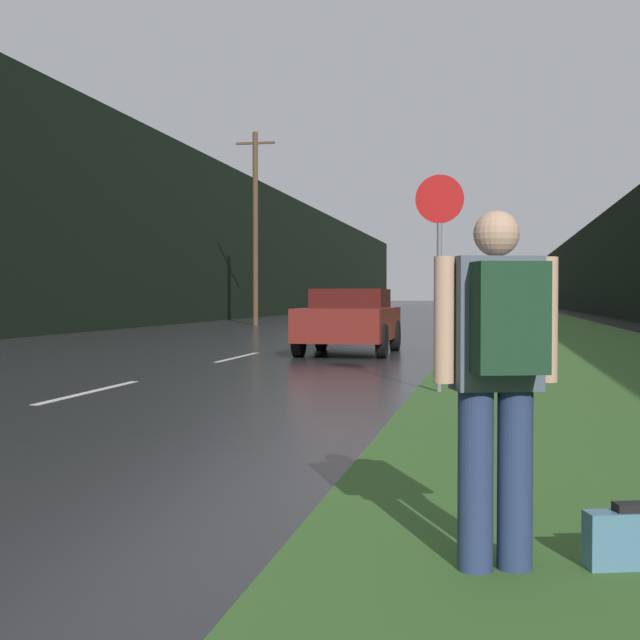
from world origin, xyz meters
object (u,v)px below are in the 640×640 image
object	(u,v)px
hitchhiker_with_backpack	(498,366)
car_passing_near	(350,320)
suitcase	(631,540)
stop_sign	(439,262)

from	to	relation	value
hitchhiker_with_backpack	car_passing_near	distance (m)	15.90
suitcase	car_passing_near	size ratio (longest dim) A/B	0.11
suitcase	car_passing_near	distance (m)	15.87
stop_sign	suitcase	size ratio (longest dim) A/B	6.53
stop_sign	suitcase	bearing A→B (deg)	-79.97
stop_sign	hitchhiker_with_backpack	world-z (taller)	stop_sign
hitchhiker_with_backpack	stop_sign	bearing A→B (deg)	78.42
hitchhiker_with_backpack	car_passing_near	xyz separation A→B (m)	(-3.19, 15.57, -0.20)
stop_sign	car_passing_near	xyz separation A→B (m)	(-2.46, 7.85, -0.98)
stop_sign	car_passing_near	world-z (taller)	stop_sign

